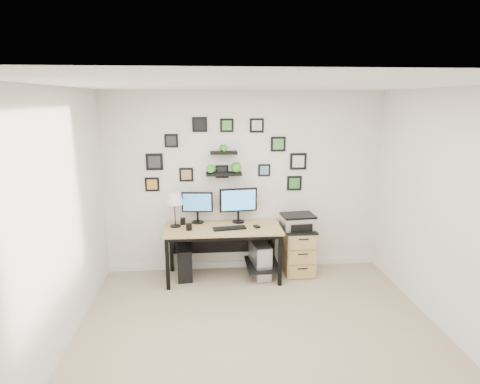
{
  "coord_description": "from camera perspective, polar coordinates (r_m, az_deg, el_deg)",
  "views": [
    {
      "loc": [
        -0.54,
        -3.65,
        2.47
      ],
      "look_at": [
        -0.08,
        1.83,
        1.2
      ],
      "focal_mm": 30.0,
      "sensor_mm": 36.0,
      "label": 1
    }
  ],
  "objects": [
    {
      "name": "monitor_right",
      "position": [
        5.69,
        -0.23,
        -1.48
      ],
      "size": [
        0.54,
        0.19,
        0.5
      ],
      "color": "black",
      "rests_on": "desk"
    },
    {
      "name": "file_cabinet",
      "position": [
        5.93,
        8.34,
        -8.24
      ],
      "size": [
        0.43,
        0.53,
        0.67
      ],
      "color": "tan",
      "rests_on": "ground"
    },
    {
      "name": "pc_tower_grey",
      "position": [
        5.79,
        2.88,
        -9.6
      ],
      "size": [
        0.28,
        0.52,
        0.49
      ],
      "color": "gray",
      "rests_on": "ground"
    },
    {
      "name": "pc_tower_black",
      "position": [
        5.81,
        -7.86,
        -9.84
      ],
      "size": [
        0.23,
        0.46,
        0.45
      ],
      "primitive_type": "cube",
      "rotation": [
        0.0,
        0.0,
        0.06
      ],
      "color": "black",
      "rests_on": "ground"
    },
    {
      "name": "desk",
      "position": [
        5.63,
        -2.04,
        -6.12
      ],
      "size": [
        1.6,
        0.7,
        0.75
      ],
      "color": "tan",
      "rests_on": "ground"
    },
    {
      "name": "printer",
      "position": [
        5.79,
        8.23,
        -4.18
      ],
      "size": [
        0.48,
        0.4,
        0.21
      ],
      "color": "silver",
      "rests_on": "file_cabinet"
    },
    {
      "name": "table_lamp",
      "position": [
        5.55,
        -9.31,
        -1.01
      ],
      "size": [
        0.24,
        0.24,
        0.49
      ],
      "color": "black",
      "rests_on": "desk"
    },
    {
      "name": "monitor_left",
      "position": [
        5.71,
        -6.09,
        -1.85
      ],
      "size": [
        0.44,
        0.19,
        0.45
      ],
      "color": "black",
      "rests_on": "desk"
    },
    {
      "name": "room",
      "position": [
        6.16,
        0.62,
        -10.14
      ],
      "size": [
        4.0,
        4.0,
        4.0
      ],
      "color": "tan",
      "rests_on": "ground"
    },
    {
      "name": "keyboard",
      "position": [
        5.48,
        -1.5,
        -5.18
      ],
      "size": [
        0.47,
        0.21,
        0.02
      ],
      "primitive_type": "cube",
      "rotation": [
        0.0,
        0.0,
        0.16
      ],
      "color": "black",
      "rests_on": "desk"
    },
    {
      "name": "mouse",
      "position": [
        5.54,
        2.39,
        -4.93
      ],
      "size": [
        0.09,
        0.11,
        0.03
      ],
      "primitive_type": "cube",
      "rotation": [
        0.0,
        0.0,
        0.4
      ],
      "color": "black",
      "rests_on": "desk"
    },
    {
      "name": "wall_decor",
      "position": [
        5.65,
        -2.06,
        4.7
      ],
      "size": [
        2.31,
        0.18,
        1.06
      ],
      "color": "black",
      "rests_on": "ground"
    },
    {
      "name": "mug",
      "position": [
        5.47,
        -7.26,
        -4.92
      ],
      "size": [
        0.08,
        0.08,
        0.09
      ],
      "primitive_type": "cylinder",
      "color": "black",
      "rests_on": "desk"
    },
    {
      "name": "pen_cup",
      "position": [
        5.72,
        -8.12,
        -4.13
      ],
      "size": [
        0.07,
        0.07,
        0.09
      ],
      "primitive_type": "cylinder",
      "color": "black",
      "rests_on": "desk"
    }
  ]
}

